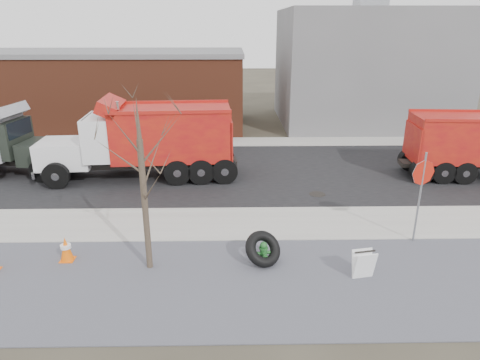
{
  "coord_description": "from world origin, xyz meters",
  "views": [
    {
      "loc": [
        -0.67,
        -13.94,
        6.95
      ],
      "look_at": [
        -0.39,
        1.28,
        1.4
      ],
      "focal_mm": 32.0,
      "sensor_mm": 36.0,
      "label": 1
    }
  ],
  "objects_px": {
    "stop_sign": "(422,183)",
    "sandwich_board": "(364,264)",
    "fire_hydrant": "(263,254)",
    "truck_tire": "(263,249)",
    "dump_truck_red_b": "(147,138)"
  },
  "relations": [
    {
      "from": "stop_sign",
      "to": "sandwich_board",
      "type": "relative_size",
      "value": 3.64
    },
    {
      "from": "stop_sign",
      "to": "dump_truck_red_b",
      "type": "bearing_deg",
      "value": 151.09
    },
    {
      "from": "fire_hydrant",
      "to": "stop_sign",
      "type": "xyz_separation_m",
      "value": [
        5.2,
        1.36,
        1.77
      ]
    },
    {
      "from": "truck_tire",
      "to": "stop_sign",
      "type": "height_order",
      "value": "stop_sign"
    },
    {
      "from": "dump_truck_red_b",
      "to": "sandwich_board",
      "type": "bearing_deg",
      "value": 127.42
    },
    {
      "from": "fire_hydrant",
      "to": "sandwich_board",
      "type": "distance_m",
      "value": 2.95
    },
    {
      "from": "fire_hydrant",
      "to": "sandwich_board",
      "type": "bearing_deg",
      "value": -29.08
    },
    {
      "from": "fire_hydrant",
      "to": "sandwich_board",
      "type": "xyz_separation_m",
      "value": [
        2.83,
        -0.84,
        0.11
      ]
    },
    {
      "from": "fire_hydrant",
      "to": "sandwich_board",
      "type": "height_order",
      "value": "sandwich_board"
    },
    {
      "from": "fire_hydrant",
      "to": "dump_truck_red_b",
      "type": "bearing_deg",
      "value": 109.04
    },
    {
      "from": "truck_tire",
      "to": "dump_truck_red_b",
      "type": "distance_m",
      "value": 9.49
    },
    {
      "from": "fire_hydrant",
      "to": "truck_tire",
      "type": "bearing_deg",
      "value": 101.88
    },
    {
      "from": "truck_tire",
      "to": "sandwich_board",
      "type": "xyz_separation_m",
      "value": [
        2.84,
        -0.87,
        -0.05
      ]
    },
    {
      "from": "sandwich_board",
      "to": "fire_hydrant",
      "type": "bearing_deg",
      "value": 152.87
    },
    {
      "from": "fire_hydrant",
      "to": "truck_tire",
      "type": "relative_size",
      "value": 0.51
    }
  ]
}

